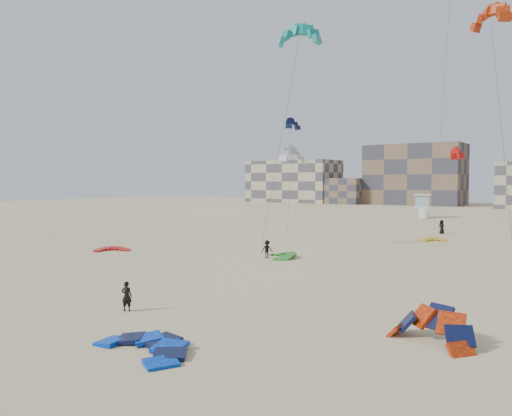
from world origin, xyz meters
The scene contains 18 objects.
ground centered at (0.00, 0.00, 0.00)m, with size 320.00×320.00×0.00m, color beige.
kite_ground_blue centered at (2.06, -2.91, 0.00)m, with size 4.20×4.38×0.64m, color #005FF1, non-canonical shape.
kite_ground_orange centered at (11.28, 4.75, 0.00)m, with size 3.82×2.99×2.44m, color #FF3C0A, non-canonical shape.
kite_ground_red centered at (-22.90, 15.55, 0.00)m, with size 3.20×3.37×0.60m, color #C00001, non-canonical shape.
kite_ground_green centered at (-6.77, 21.49, 0.00)m, with size 3.69×3.85×0.86m, color #288627, non-canonical shape.
kite_ground_yellow centered at (1.15, 42.20, 0.00)m, with size 2.97×3.08×0.71m, color gold, non-canonical shape.
kitesurfer_main centered at (-3.43, 0.86, 0.80)m, with size 0.59×0.38×1.61m, color black.
kitesurfer_c centered at (-7.55, 20.42, 0.81)m, with size 1.05×0.60×1.62m, color black.
kitesurfer_e centered at (-0.38, 51.26, 0.92)m, with size 0.90×0.58×1.83m, color black.
kite_fly_teal_a centered at (-3.86, 19.70, 18.82)m, with size 6.87×4.44×19.17m.
kite_fly_orange centered at (9.21, 27.81, 20.06)m, with size 8.38×28.71×20.41m.
kite_fly_grey centered at (-9.92, 28.61, 9.59)m, with size 3.76×3.74×9.76m.
kite_fly_navy centered at (-20.62, 46.69, 15.22)m, with size 3.91×5.90×15.46m.
kite_fly_red centered at (-2.34, 67.09, 11.23)m, with size 5.13×10.58×11.61m.
lifeguard_tower_far centered at (-11.49, 79.70, 2.23)m, with size 3.97×6.60×4.50m.
condo_west_a centered at (-70.00, 130.00, 7.00)m, with size 30.00×15.00×14.00m, color tan.
condo_west_b centered at (-30.00, 134.00, 9.00)m, with size 28.00×14.00×18.00m, color brown.
condo_fill_left centered at (-50.00, 128.00, 4.00)m, with size 12.00×10.00×8.00m, color brown.
Camera 1 is at (17.19, -16.60, 6.85)m, focal length 35.00 mm.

